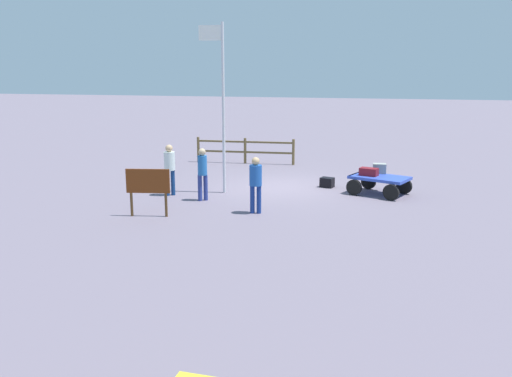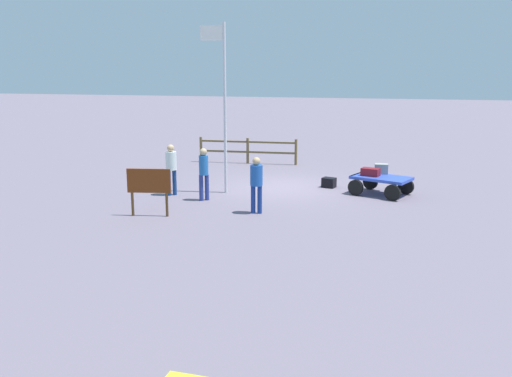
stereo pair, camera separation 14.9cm
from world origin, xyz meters
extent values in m
plane|color=slate|center=(0.00, 0.00, 0.00)|extent=(120.00, 120.00, 0.00)
cube|color=blue|center=(-3.51, 0.37, 0.60)|extent=(2.22, 1.79, 0.10)
cube|color=blue|center=(-2.66, 0.02, 0.60)|extent=(0.49, 1.04, 0.10)
cylinder|color=black|center=(-2.66, 0.67, 0.27)|extent=(0.55, 0.32, 0.55)
cylinder|color=black|center=(-3.11, -0.44, 0.27)|extent=(0.55, 0.32, 0.55)
cylinder|color=black|center=(-3.91, 1.17, 0.27)|extent=(0.55, 0.32, 0.55)
cylinder|color=black|center=(-4.36, 0.07, 0.27)|extent=(0.55, 0.32, 0.55)
cube|color=gray|center=(-3.48, -0.20, 0.82)|extent=(0.48, 0.36, 0.35)
cube|color=maroon|center=(-3.13, 0.32, 0.78)|extent=(0.69, 0.52, 0.27)
cube|color=black|center=(-1.61, -0.40, 0.18)|extent=(0.55, 0.48, 0.36)
cylinder|color=navy|center=(2.10, 2.59, 0.43)|extent=(0.14, 0.14, 0.87)
cylinder|color=navy|center=(2.26, 2.72, 0.43)|extent=(0.14, 0.14, 0.87)
cylinder|color=#2365B0|center=(2.18, 2.65, 1.19)|extent=(0.43, 0.43, 0.65)
sphere|color=tan|center=(2.18, 2.65, 1.63)|extent=(0.24, 0.24, 0.24)
cylinder|color=navy|center=(-0.02, 3.82, 0.43)|extent=(0.14, 0.14, 0.86)
cylinder|color=navy|center=(0.18, 3.85, 0.43)|extent=(0.14, 0.14, 0.86)
cylinder|color=#1D50A5|center=(0.08, 3.84, 1.18)|extent=(0.42, 0.42, 0.62)
sphere|color=tan|center=(0.08, 3.84, 1.61)|extent=(0.24, 0.24, 0.24)
cylinder|color=navy|center=(3.44, 2.14, 0.45)|extent=(0.14, 0.14, 0.89)
cylinder|color=navy|center=(3.60, 2.27, 0.45)|extent=(0.14, 0.14, 0.89)
cylinder|color=silver|center=(3.52, 2.21, 1.21)|extent=(0.53, 0.53, 0.63)
sphere|color=tan|center=(3.52, 2.21, 1.65)|extent=(0.25, 0.25, 0.25)
cylinder|color=silver|center=(1.83, 1.35, 2.91)|extent=(0.10, 0.10, 5.82)
cube|color=white|center=(2.27, 1.35, 5.47)|extent=(0.78, 0.04, 0.50)
cylinder|color=#4C3319|center=(2.57, 4.84, 0.36)|extent=(0.08, 0.08, 0.71)
cylinder|color=#4C3319|center=(3.60, 5.02, 0.36)|extent=(0.08, 0.08, 0.71)
cube|color=#652E11|center=(3.09, 4.93, 1.07)|extent=(1.29, 0.29, 0.72)
cylinder|color=brown|center=(0.42, -4.80, 0.59)|extent=(0.12, 0.12, 1.17)
cylinder|color=brown|center=(2.65, -4.67, 0.59)|extent=(0.12, 0.12, 1.17)
cylinder|color=brown|center=(4.88, -4.55, 0.59)|extent=(0.12, 0.12, 1.17)
cube|color=brown|center=(2.65, -4.67, 1.00)|extent=(4.46, 0.33, 0.08)
cube|color=brown|center=(2.65, -4.67, 0.53)|extent=(4.46, 0.33, 0.08)
camera|label=1|loc=(-3.76, 19.64, 4.37)|focal=38.77mm
camera|label=2|loc=(-3.90, 19.61, 4.37)|focal=38.77mm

